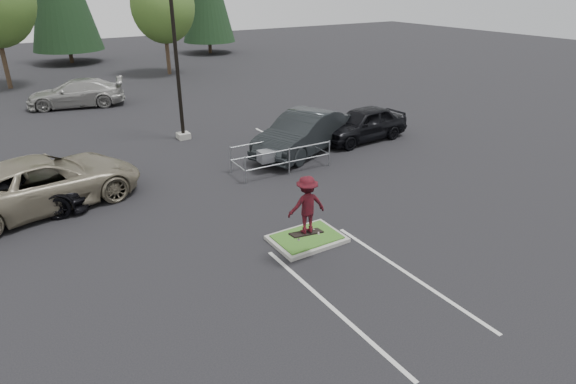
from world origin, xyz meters
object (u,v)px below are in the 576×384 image
cart_corral (271,155)px  car_r_black (363,124)px  car_r_charc (303,133)px  skateboarder (307,205)px  car_far_silver (77,93)px  light_pole (175,46)px  decid_c (163,8)px  car_l_tan (44,183)px

cart_corral → car_r_black: bearing=13.9°
car_r_charc → skateboarder: bearing=-56.2°
car_far_silver → light_pole: bearing=32.5°
light_pole → car_far_silver: bearing=107.8°
decid_c → car_r_charc: (-1.49, -22.83, -4.31)m
cart_corral → skateboarder: skateboarder is taller
light_pole → car_far_silver: 11.14m
car_far_silver → skateboarder: bearing=19.7°
light_pole → car_r_charc: size_ratio=1.76×
car_l_tan → car_far_silver: 15.47m
cart_corral → skateboarder: size_ratio=2.25×
cart_corral → car_far_silver: 16.97m
decid_c → cart_corral: size_ratio=2.04×
skateboarder → decid_c: bearing=-93.3°
cart_corral → car_l_tan: size_ratio=0.62×
decid_c → skateboarder: 31.74m
light_pole → car_l_tan: bearing=-144.5°
decid_c → car_far_silver: bearing=-138.0°
light_pole → car_r_charc: 7.35m
cart_corral → light_pole: bearing=105.5°
car_r_charc → car_far_silver: bearing=-177.4°
car_r_charc → light_pole: bearing=-164.4°
skateboarder → car_far_silver: size_ratio=0.31×
decid_c → car_r_black: decid_c is taller
cart_corral → car_l_tan: 8.64m
skateboarder → car_r_black: bearing=-128.8°
car_l_tan → car_far_silver: size_ratio=1.13×
cart_corral → skateboarder: 7.33m
decid_c → car_r_black: (2.10, -22.83, -4.42)m
car_far_silver → decid_c: bearing=146.7°
car_r_charc → car_r_black: size_ratio=1.17×
light_pole → car_r_black: 9.82m
car_far_silver → car_r_black: bearing=50.4°
decid_c → skateboarder: size_ratio=4.58×
decid_c → car_l_tan: (-12.49, -22.83, -4.34)m
decid_c → cart_corral: 24.87m
light_pole → car_l_tan: 9.34m
light_pole → skateboarder: 13.34m
car_l_tan → decid_c: bearing=-39.5°
light_pole → decid_c: bearing=72.9°
light_pole → decid_c: (5.49, 17.83, 0.69)m
decid_c → car_r_black: bearing=-84.8°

